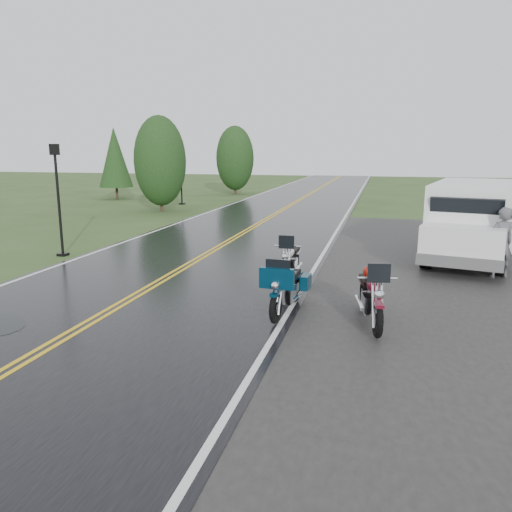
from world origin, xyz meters
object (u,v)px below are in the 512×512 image
(motorcycle_silver, at_px, (285,264))
(lamp_post_far_left, at_px, (181,172))
(motorcycle_red, at_px, (378,305))
(van_white, at_px, (429,227))
(motorcycle_teal, at_px, (276,295))
(person_at_van, at_px, (501,244))
(lamp_post_near_left, at_px, (59,200))

(motorcycle_silver, distance_m, lamp_post_far_left, 20.93)
(motorcycle_red, bearing_deg, van_white, 67.96)
(motorcycle_silver, bearing_deg, motorcycle_red, -53.47)
(motorcycle_teal, xyz_separation_m, van_white, (3.31, 5.90, 0.61))
(person_at_van, relative_size, lamp_post_far_left, 0.47)
(motorcycle_teal, xyz_separation_m, lamp_post_near_left, (-8.34, 4.92, 1.20))
(motorcycle_red, relative_size, motorcycle_teal, 1.05)
(motorcycle_red, xyz_separation_m, van_white, (1.33, 6.20, 0.57))
(motorcycle_teal, bearing_deg, motorcycle_red, -4.36)
(motorcycle_red, distance_m, motorcycle_silver, 3.82)
(person_at_van, height_order, lamp_post_near_left, lamp_post_near_left)
(van_white, bearing_deg, lamp_post_far_left, 145.76)
(motorcycle_red, relative_size, motorcycle_silver, 1.06)
(person_at_van, xyz_separation_m, lamp_post_near_left, (-13.48, -0.29, 0.88))
(van_white, height_order, person_at_van, van_white)
(motorcycle_red, relative_size, van_white, 0.36)
(motorcycle_teal, bearing_deg, van_white, 65.02)
(motorcycle_teal, xyz_separation_m, motorcycle_silver, (-0.33, 2.73, -0.00))
(motorcycle_silver, distance_m, lamp_post_near_left, 8.39)
(motorcycle_teal, xyz_separation_m, lamp_post_far_left, (-10.68, 20.88, 1.41))
(van_white, relative_size, lamp_post_far_left, 1.56)
(person_at_van, bearing_deg, lamp_post_near_left, -22.24)
(motorcycle_teal, bearing_deg, lamp_post_near_left, 153.75)
(person_at_van, height_order, lamp_post_far_left, lamp_post_far_left)
(person_at_van, distance_m, lamp_post_near_left, 13.51)
(van_white, distance_m, lamp_post_far_left, 20.51)
(motorcycle_teal, height_order, person_at_van, person_at_van)
(van_white, distance_m, lamp_post_near_left, 11.71)
(motorcycle_red, height_order, van_white, van_white)
(lamp_post_far_left, bearing_deg, person_at_van, -44.72)
(lamp_post_far_left, bearing_deg, motorcycle_red, -59.13)
(lamp_post_near_left, relative_size, lamp_post_far_left, 0.90)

